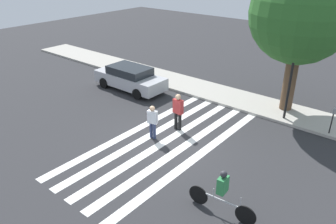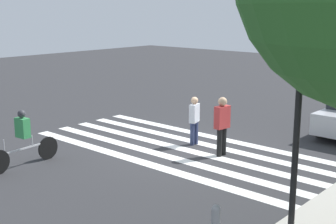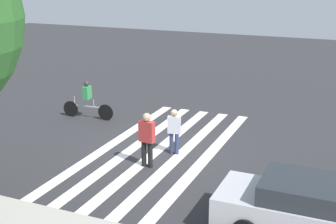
% 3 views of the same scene
% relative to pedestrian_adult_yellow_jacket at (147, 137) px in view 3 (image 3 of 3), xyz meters
% --- Properties ---
extents(ground_plane, '(60.00, 60.00, 0.00)m').
position_rel_pedestrian_adult_yellow_jacket_xyz_m(ground_plane, '(0.27, -1.37, -1.01)').
color(ground_plane, '#2D2D30').
extents(crosswalk_stripes, '(3.95, 10.00, 0.01)m').
position_rel_pedestrian_adult_yellow_jacket_xyz_m(crosswalk_stripes, '(0.27, -1.37, -1.01)').
color(crosswalk_stripes, white).
rests_on(crosswalk_stripes, ground_plane).
extents(pedestrian_adult_yellow_jacket, '(0.52, 0.28, 1.79)m').
position_rel_pedestrian_adult_yellow_jacket_xyz_m(pedestrian_adult_yellow_jacket, '(0.00, 0.00, 0.00)').
color(pedestrian_adult_yellow_jacket, black).
rests_on(pedestrian_adult_yellow_jacket, ground_plane).
extents(pedestrian_adult_tall_backpack, '(0.48, 0.31, 1.58)m').
position_rel_pedestrian_adult_yellow_jacket_xyz_m(pedestrian_adult_tall_backpack, '(-0.37, -1.35, -0.12)').
color(pedestrian_adult_tall_backpack, navy).
rests_on(pedestrian_adult_tall_backpack, ground_plane).
extents(cyclist_mid_street, '(2.32, 0.42, 1.63)m').
position_rel_pedestrian_adult_yellow_jacket_xyz_m(cyclist_mid_street, '(4.48, -3.55, -0.15)').
color(cyclist_mid_street, black).
rests_on(cyclist_mid_street, ground_plane).
extents(car_parked_silver_sedan, '(4.62, 1.94, 1.44)m').
position_rel_pedestrian_adult_yellow_jacket_xyz_m(car_parked_silver_sedan, '(-5.41, 2.22, -0.27)').
color(car_parked_silver_sedan, '#B7B7BC').
rests_on(car_parked_silver_sedan, ground_plane).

